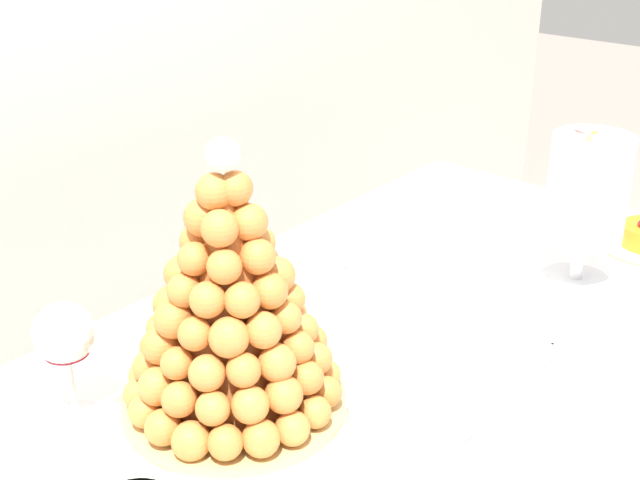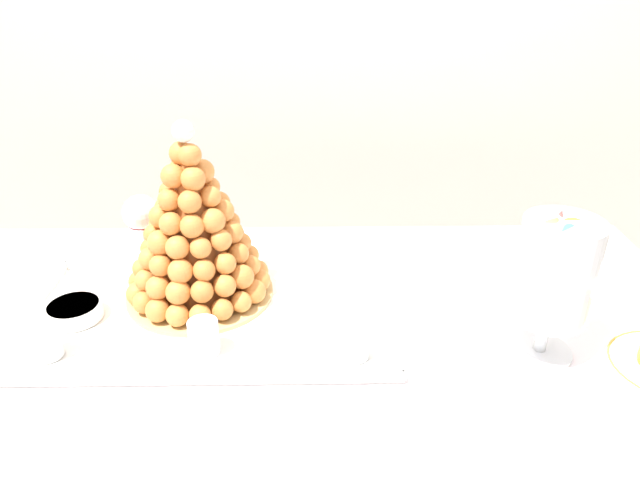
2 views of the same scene
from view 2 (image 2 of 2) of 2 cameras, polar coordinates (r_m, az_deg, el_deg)
name	(u,v)px [view 2 (image 2 of 2)]	position (r m, az deg, el deg)	size (l,w,h in m)	color
buffet_table	(306,379)	(1.11, -1.38, -13.29)	(1.50, 0.87, 0.78)	brown
serving_tray	(211,317)	(1.10, -10.56, -7.32)	(0.67, 0.37, 0.02)	white
croquembouche	(194,232)	(1.10, -12.12, 0.77)	(0.28, 0.28, 0.34)	tan
dessert_cup_left	(46,342)	(1.07, -25.05, -8.99)	(0.05, 0.05, 0.06)	silver
dessert_cup_mid_left	(204,338)	(1.00, -11.19, -9.36)	(0.05, 0.05, 0.06)	silver
dessert_cup_centre	(353,344)	(0.98, 3.24, -10.03)	(0.05, 0.05, 0.05)	silver
creme_brulee_ramekin	(74,310)	(1.16, -22.74, -6.31)	(0.10, 0.10, 0.03)	white
macaron_goblet	(556,272)	(0.99, 21.88, -2.89)	(0.12, 0.12, 0.26)	white
wine_glass	(141,215)	(1.26, -16.97, 2.30)	(0.07, 0.07, 0.16)	silver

